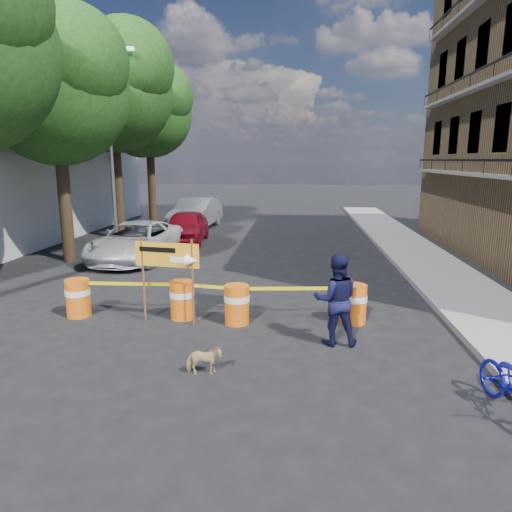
% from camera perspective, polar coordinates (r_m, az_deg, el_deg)
% --- Properties ---
extents(ground, '(120.00, 120.00, 0.00)m').
position_cam_1_polar(ground, '(9.66, -4.61, -10.41)').
color(ground, black).
rests_on(ground, ground).
extents(sidewalk_east, '(2.40, 40.00, 0.15)m').
position_cam_1_polar(sidewalk_east, '(15.92, 21.99, -1.98)').
color(sidewalk_east, gray).
rests_on(sidewalk_east, ground).
extents(tree_mid_a, '(5.25, 5.00, 8.68)m').
position_cam_1_polar(tree_mid_a, '(18.00, -23.61, 18.47)').
color(tree_mid_a, '#332316').
rests_on(tree_mid_a, ground).
extents(tree_mid_b, '(5.67, 5.40, 9.62)m').
position_cam_1_polar(tree_mid_b, '(22.60, -17.39, 19.19)').
color(tree_mid_b, '#332316').
rests_on(tree_mid_b, ground).
extents(tree_far, '(5.04, 4.80, 8.84)m').
position_cam_1_polar(tree_far, '(27.22, -13.17, 17.03)').
color(tree_far, '#332316').
rests_on(tree_far, ground).
extents(streetlamp, '(1.25, 0.18, 8.00)m').
position_cam_1_polar(streetlamp, '(19.79, -17.58, 13.47)').
color(streetlamp, gray).
rests_on(streetlamp, ground).
extents(barrel_far_left, '(0.58, 0.58, 0.90)m').
position_cam_1_polar(barrel_far_left, '(11.66, -21.36, -4.80)').
color(barrel_far_left, '#C8530B').
rests_on(barrel_far_left, ground).
extents(barrel_mid_left, '(0.58, 0.58, 0.90)m').
position_cam_1_polar(barrel_mid_left, '(10.86, -9.21, -5.32)').
color(barrel_mid_left, '#C8530B').
rests_on(barrel_mid_left, ground).
extents(barrel_mid_right, '(0.58, 0.58, 0.90)m').
position_cam_1_polar(barrel_mid_right, '(10.41, -2.40, -5.95)').
color(barrel_mid_right, '#C8530B').
rests_on(barrel_mid_right, ground).
extents(barrel_far_right, '(0.58, 0.58, 0.90)m').
position_cam_1_polar(barrel_far_right, '(10.66, 12.15, -5.77)').
color(barrel_far_right, '#C8530B').
rests_on(barrel_far_right, ground).
extents(detour_sign, '(1.52, 0.42, 1.98)m').
position_cam_1_polar(detour_sign, '(10.28, -10.02, -0.68)').
color(detour_sign, '#592D19').
rests_on(detour_sign, ground).
extents(pedestrian, '(0.93, 0.74, 1.86)m').
position_cam_1_polar(pedestrian, '(9.28, 9.97, -5.40)').
color(pedestrian, black).
rests_on(pedestrian, ground).
extents(dog, '(0.66, 0.37, 0.53)m').
position_cam_1_polar(dog, '(8.14, -6.53, -12.84)').
color(dog, tan).
rests_on(dog, ground).
extents(suv_white, '(2.66, 5.18, 1.40)m').
position_cam_1_polar(suv_white, '(17.53, -14.74, 1.81)').
color(suv_white, silver).
rests_on(suv_white, ground).
extents(sedan_red, '(1.99, 4.35, 1.44)m').
position_cam_1_polar(sedan_red, '(20.68, -8.77, 3.63)').
color(sedan_red, maroon).
rests_on(sedan_red, ground).
extents(sedan_silver, '(2.14, 5.13, 1.65)m').
position_cam_1_polar(sedan_silver, '(24.97, -7.52, 5.32)').
color(sedan_silver, '#9E9FA5').
rests_on(sedan_silver, ground).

